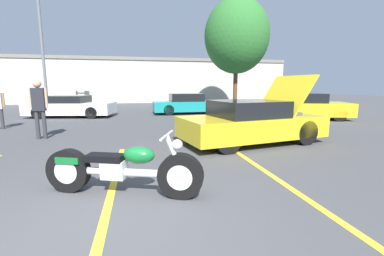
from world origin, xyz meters
name	(u,v)px	position (x,y,z in m)	size (l,w,h in m)	color
ground_plane	(95,234)	(0.00, 0.00, 0.00)	(80.00, 80.00, 0.00)	#474749
parking_stripe_middle	(112,188)	(0.07, 1.35, 0.00)	(0.12, 5.31, 0.01)	yellow
parking_stripe_back	(272,175)	(2.95, 1.35, 0.00)	(0.12, 5.31, 0.01)	yellow
far_building	(133,79)	(0.00, 24.94, 2.34)	(32.00, 4.20, 4.40)	beige
light_pole	(43,40)	(-5.34, 15.82, 4.54)	(1.21, 0.28, 8.30)	slate
tree_background	(237,36)	(7.75, 15.74, 5.27)	(4.74, 4.74, 8.00)	brown
motorcycle	(122,169)	(0.26, 1.05, 0.41)	(2.40, 1.07, 0.98)	black
show_car_hood_open	(252,122)	(3.78, 4.08, 0.62)	(4.42, 2.62, 1.99)	yellow
parked_car_mid_row	(188,104)	(3.50, 12.47, 0.57)	(4.33, 1.78, 1.21)	teal
parked_car_left_row	(71,107)	(-3.06, 12.07, 0.56)	(4.67, 2.66, 1.15)	white
parked_car_right_row	(306,107)	(8.92, 8.79, 0.62)	(4.43, 3.13, 1.29)	yellow
spectator_by_show_car	(39,104)	(-2.51, 5.95, 1.12)	(0.52, 0.24, 1.85)	#333338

